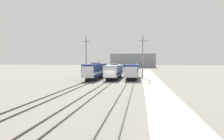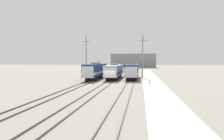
{
  "view_description": "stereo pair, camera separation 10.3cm",
  "coord_description": "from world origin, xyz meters",
  "px_view_note": "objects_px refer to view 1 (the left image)",
  "views": [
    {
      "loc": [
        6.56,
        -46.33,
        4.64
      ],
      "look_at": [
        0.23,
        2.71,
        2.56
      ],
      "focal_mm": 35.0,
      "sensor_mm": 36.0,
      "label": 1
    },
    {
      "loc": [
        6.66,
        -46.31,
        4.64
      ],
      "look_at": [
        0.23,
        2.71,
        2.56
      ],
      "focal_mm": 35.0,
      "sensor_mm": 36.0,
      "label": 2
    }
  ],
  "objects_px": {
    "catenary_tower_right": "(143,57)",
    "traffic_cone": "(149,82)",
    "locomotive_center": "(114,71)",
    "catenary_tower_left": "(86,57)",
    "locomotive_far_right": "(132,71)",
    "locomotive_far_left": "(95,71)"
  },
  "relations": [
    {
      "from": "locomotive_far_left",
      "to": "locomotive_far_right",
      "type": "bearing_deg",
      "value": 10.96
    },
    {
      "from": "locomotive_far_left",
      "to": "locomotive_center",
      "type": "relative_size",
      "value": 1.0
    },
    {
      "from": "locomotive_center",
      "to": "catenary_tower_left",
      "type": "height_order",
      "value": "catenary_tower_left"
    },
    {
      "from": "locomotive_far_left",
      "to": "locomotive_far_right",
      "type": "xyz_separation_m",
      "value": [
        9.2,
        1.78,
        -0.05
      ]
    },
    {
      "from": "locomotive_center",
      "to": "locomotive_far_right",
      "type": "relative_size",
      "value": 1.06
    },
    {
      "from": "catenary_tower_left",
      "to": "catenary_tower_right",
      "type": "relative_size",
      "value": 1.0
    },
    {
      "from": "catenary_tower_right",
      "to": "traffic_cone",
      "type": "xyz_separation_m",
      "value": [
        1.14,
        -14.39,
        -5.12
      ]
    },
    {
      "from": "catenary_tower_left",
      "to": "locomotive_center",
      "type": "bearing_deg",
      "value": -4.82
    },
    {
      "from": "locomotive_center",
      "to": "catenary_tower_right",
      "type": "xyz_separation_m",
      "value": [
        7.18,
        0.63,
        3.7
      ]
    },
    {
      "from": "locomotive_center",
      "to": "catenary_tower_left",
      "type": "xyz_separation_m",
      "value": [
        -7.5,
        0.63,
        3.7
      ]
    },
    {
      "from": "catenary_tower_right",
      "to": "traffic_cone",
      "type": "relative_size",
      "value": 18.55
    },
    {
      "from": "locomotive_center",
      "to": "catenary_tower_right",
      "type": "relative_size",
      "value": 1.61
    },
    {
      "from": "locomotive_far_left",
      "to": "traffic_cone",
      "type": "xyz_separation_m",
      "value": [
        12.92,
        -12.4,
        -1.56
      ]
    },
    {
      "from": "locomotive_center",
      "to": "locomotive_far_right",
      "type": "xyz_separation_m",
      "value": [
        4.6,
        0.42,
        0.1
      ]
    },
    {
      "from": "catenary_tower_left",
      "to": "locomotive_far_right",
      "type": "bearing_deg",
      "value": -1.0
    },
    {
      "from": "catenary_tower_left",
      "to": "catenary_tower_right",
      "type": "bearing_deg",
      "value": 0.0
    },
    {
      "from": "catenary_tower_right",
      "to": "traffic_cone",
      "type": "height_order",
      "value": "catenary_tower_right"
    },
    {
      "from": "locomotive_far_right",
      "to": "catenary_tower_left",
      "type": "xyz_separation_m",
      "value": [
        -12.1,
        0.21,
        3.6
      ]
    },
    {
      "from": "catenary_tower_right",
      "to": "locomotive_far_right",
      "type": "bearing_deg",
      "value": -175.32
    },
    {
      "from": "locomotive_far_right",
      "to": "catenary_tower_left",
      "type": "height_order",
      "value": "catenary_tower_left"
    },
    {
      "from": "locomotive_far_right",
      "to": "traffic_cone",
      "type": "height_order",
      "value": "locomotive_far_right"
    },
    {
      "from": "locomotive_far_left",
      "to": "catenary_tower_right",
      "type": "xyz_separation_m",
      "value": [
        11.78,
        1.99,
        3.55
      ]
    }
  ]
}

